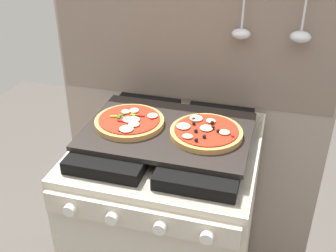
% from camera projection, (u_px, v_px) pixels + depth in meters
% --- Properties ---
extents(kitchen_backsplash, '(1.10, 0.09, 1.55)m').
position_uv_depth(kitchen_backsplash, '(191.00, 116.00, 1.72)').
color(kitchen_backsplash, gray).
rests_on(kitchen_backsplash, ground_plane).
extents(stove, '(0.60, 0.64, 0.90)m').
position_uv_depth(stove, '(168.00, 234.00, 1.60)').
color(stove, beige).
rests_on(stove, ground_plane).
extents(baking_tray, '(0.54, 0.38, 0.02)m').
position_uv_depth(baking_tray, '(168.00, 131.00, 1.38)').
color(baking_tray, black).
rests_on(baking_tray, stove).
extents(pizza_left, '(0.23, 0.23, 0.03)m').
position_uv_depth(pizza_left, '(130.00, 121.00, 1.39)').
color(pizza_left, '#C18947').
rests_on(pizza_left, baking_tray).
extents(pizza_right, '(0.23, 0.23, 0.03)m').
position_uv_depth(pizza_right, '(206.00, 132.00, 1.33)').
color(pizza_right, '#C18947').
rests_on(pizza_right, baking_tray).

